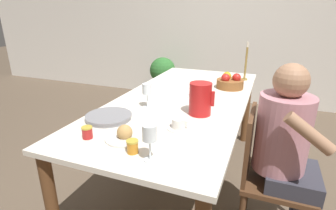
# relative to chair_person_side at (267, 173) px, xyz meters

# --- Properties ---
(ground_plane) EXTENTS (20.00, 20.00, 0.00)m
(ground_plane) POSITION_rel_chair_person_side_xyz_m (-0.67, 0.33, -0.46)
(ground_plane) COLOR brown
(wall_back) EXTENTS (10.00, 0.06, 2.60)m
(wall_back) POSITION_rel_chair_person_side_xyz_m (-0.67, 2.76, 0.84)
(wall_back) COLOR silver
(wall_back) RESTS_ON ground_plane
(dining_table) EXTENTS (0.97, 2.13, 0.78)m
(dining_table) POSITION_rel_chair_person_side_xyz_m (-0.67, 0.33, 0.23)
(dining_table) COLOR silver
(dining_table) RESTS_ON ground_plane
(chair_person_side) EXTENTS (0.42, 0.42, 0.86)m
(chair_person_side) POSITION_rel_chair_person_side_xyz_m (0.00, 0.00, 0.00)
(chair_person_side) COLOR #51331E
(chair_person_side) RESTS_ON ground_plane
(person_seated) EXTENTS (0.39, 0.41, 1.17)m
(person_seated) POSITION_rel_chair_person_side_xyz_m (0.08, -0.03, 0.23)
(person_seated) COLOR #33333D
(person_seated) RESTS_ON ground_plane
(red_pitcher) EXTENTS (0.17, 0.15, 0.21)m
(red_pitcher) POSITION_rel_chair_person_side_xyz_m (-0.46, 0.05, 0.42)
(red_pitcher) COLOR red
(red_pitcher) RESTS_ON dining_table
(wine_glass_water) EXTENTS (0.07, 0.07, 0.17)m
(wine_glass_water) POSITION_rel_chair_person_side_xyz_m (-0.84, 0.04, 0.44)
(wine_glass_water) COLOR white
(wine_glass_water) RESTS_ON dining_table
(wine_glass_juice) EXTENTS (0.07, 0.07, 0.18)m
(wine_glass_juice) POSITION_rel_chair_person_side_xyz_m (-0.53, -0.59, 0.44)
(wine_glass_juice) COLOR white
(wine_glass_juice) RESTS_ON dining_table
(teacup_near_person) EXTENTS (0.14, 0.14, 0.06)m
(teacup_near_person) POSITION_rel_chair_person_side_xyz_m (-0.52, -0.22, 0.34)
(teacup_near_person) COLOR silver
(teacup_near_person) RESTS_ON dining_table
(teacup_across) EXTENTS (0.14, 0.14, 0.06)m
(teacup_across) POSITION_rel_chair_person_side_xyz_m (-0.59, 0.40, 0.34)
(teacup_across) COLOR silver
(teacup_across) RESTS_ON dining_table
(serving_tray) EXTENTS (0.29, 0.29, 0.03)m
(serving_tray) POSITION_rel_chair_person_side_xyz_m (-0.98, -0.25, 0.33)
(serving_tray) COLOR gray
(serving_tray) RESTS_ON dining_table
(bread_plate) EXTENTS (0.21, 0.21, 0.08)m
(bread_plate) POSITION_rel_chair_person_side_xyz_m (-0.74, -0.45, 0.34)
(bread_plate) COLOR silver
(bread_plate) RESTS_ON dining_table
(jam_jar_amber) EXTENTS (0.06, 0.06, 0.07)m
(jam_jar_amber) POSITION_rel_chair_person_side_xyz_m (-0.94, -0.51, 0.35)
(jam_jar_amber) COLOR #A81E1E
(jam_jar_amber) RESTS_ON dining_table
(jam_jar_red) EXTENTS (0.06, 0.06, 0.07)m
(jam_jar_red) POSITION_rel_chair_person_side_xyz_m (-0.64, -0.56, 0.35)
(jam_jar_red) COLOR #C67A1E
(jam_jar_red) RESTS_ON dining_table
(fruit_bowl) EXTENTS (0.24, 0.24, 0.14)m
(fruit_bowl) POSITION_rel_chair_person_side_xyz_m (-0.38, 0.75, 0.37)
(fruit_bowl) COLOR brown
(fruit_bowl) RESTS_ON dining_table
(candlestick_tall) EXTENTS (0.06, 0.06, 0.37)m
(candlestick_tall) POSITION_rel_chair_person_side_xyz_m (-0.29, 1.10, 0.46)
(candlestick_tall) COLOR olive
(candlestick_tall) RESTS_ON dining_table
(potted_plant) EXTENTS (0.42, 0.42, 0.72)m
(potted_plant) POSITION_rel_chair_person_side_xyz_m (-1.69, 2.35, -0.02)
(potted_plant) COLOR beige
(potted_plant) RESTS_ON ground_plane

